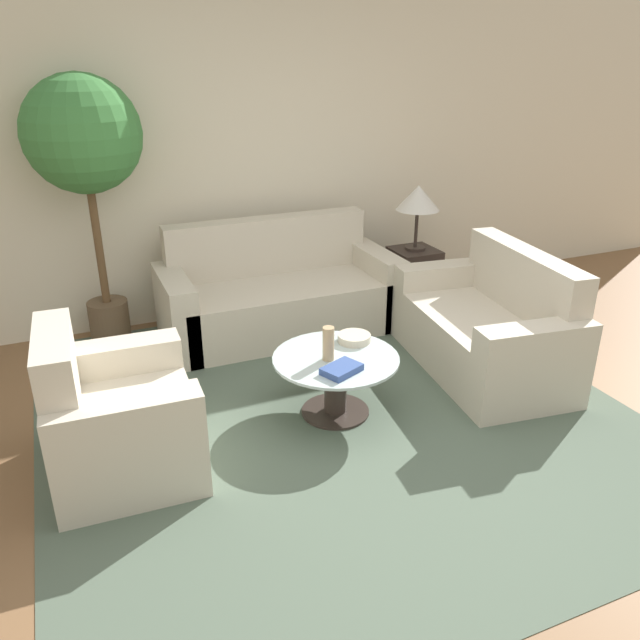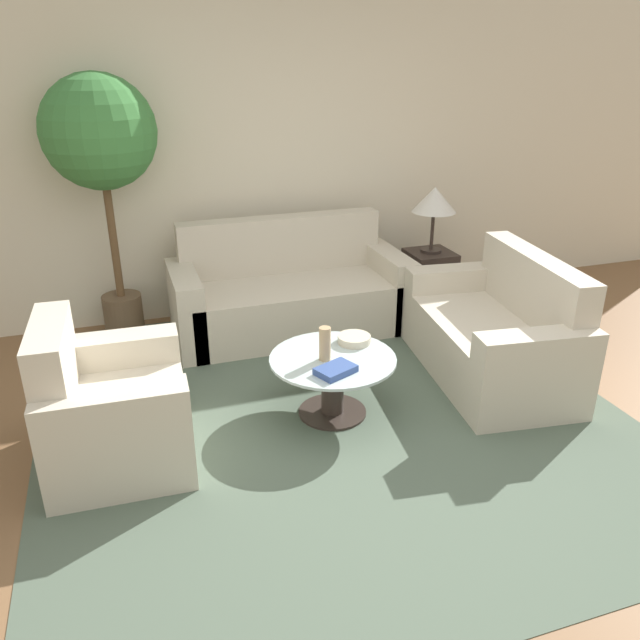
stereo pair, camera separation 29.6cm
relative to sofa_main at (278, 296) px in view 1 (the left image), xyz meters
name	(u,v)px [view 1 (the left image)]	position (x,y,z in m)	size (l,w,h in m)	color
ground_plane	(391,475)	(-0.10, -2.11, -0.29)	(14.00, 14.00, 0.00)	brown
wall_back	(240,161)	(-0.10, 0.57, 1.01)	(10.00, 0.06, 2.60)	beige
rug	(335,412)	(-0.11, -1.41, -0.28)	(3.57, 3.65, 0.01)	#4C5B4C
sofa_main	(278,296)	(0.00, 0.00, 0.00)	(1.90, 0.82, 0.89)	beige
armchair	(113,423)	(-1.46, -1.45, 0.00)	(0.78, 0.91, 0.85)	beige
loveseat	(490,331)	(1.17, -1.26, 0.00)	(0.95, 1.54, 0.87)	beige
coffee_table	(336,377)	(-0.11, -1.41, -0.03)	(0.79, 0.79, 0.40)	#332823
side_table	(413,278)	(1.29, 0.00, -0.02)	(0.38, 0.38, 0.53)	#332823
table_lamp	(418,199)	(1.29, 0.00, 0.69)	(0.38, 0.38, 0.56)	#332823
potted_plant	(84,146)	(-1.32, 0.25, 1.23)	(0.82, 0.82, 2.02)	brown
vase	(328,344)	(-0.17, -1.42, 0.22)	(0.07, 0.07, 0.21)	tan
bowl	(354,338)	(0.09, -1.25, 0.14)	(0.21, 0.21, 0.05)	beige
book_stack	(342,369)	(-0.17, -1.60, 0.13)	(0.27, 0.23, 0.04)	#334C8C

